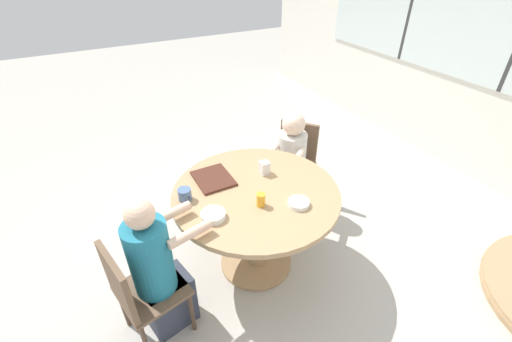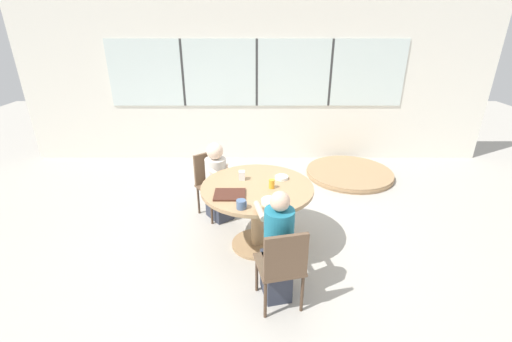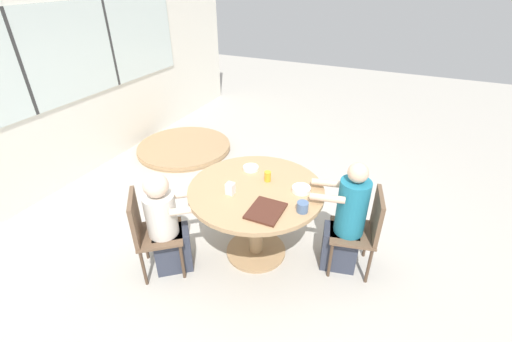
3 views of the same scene
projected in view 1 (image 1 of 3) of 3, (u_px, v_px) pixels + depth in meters
ground_plane at (256, 262)px, 2.96m from camera, size 16.00×16.00×0.00m
dining_table at (256, 209)px, 2.62m from camera, size 1.24×1.24×0.78m
chair_for_woman_green_shirt at (136, 290)px, 2.14m from camera, size 0.48×0.48×0.85m
chair_for_man_blue_shirt at (295, 157)px, 3.43m from camera, size 0.56×0.56×0.85m
person_woman_green_shirt at (159, 274)px, 2.21m from camera, size 0.37×0.53×1.14m
person_man_blue_shirt at (290, 167)px, 3.31m from camera, size 0.52×0.56×1.04m
food_tray_dark at (213, 178)px, 2.64m from camera, size 0.32×0.27×0.02m
coffee_mug at (185, 195)px, 2.41m from camera, size 0.10×0.09×0.09m
juice_glass at (261, 200)px, 2.36m from camera, size 0.06×0.06×0.10m
milk_carton_small at (264, 168)px, 2.68m from camera, size 0.07×0.07×0.10m
bowl_white_shallow at (299, 203)px, 2.38m from camera, size 0.15×0.15×0.03m
bowl_cereal at (213, 215)px, 2.27m from camera, size 0.16×0.16×0.04m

